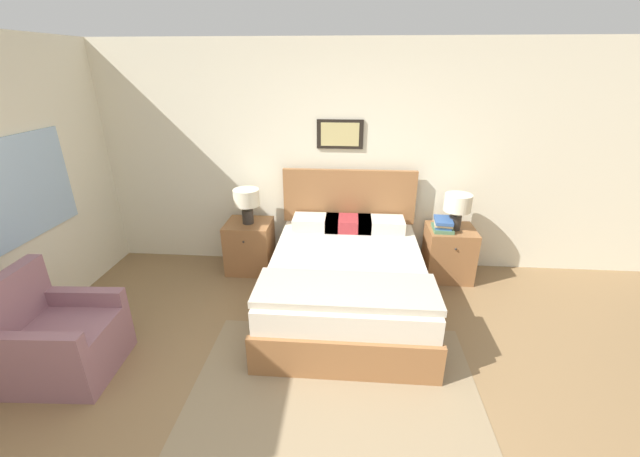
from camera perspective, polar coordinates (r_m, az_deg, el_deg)
The scene contains 13 objects.
wall_back at distance 4.63m, azimuth 1.81°, elevation 9.97°, with size 7.80×0.09×2.60m.
wall_left at distance 4.38m, azimuth -38.04°, elevation 4.28°, with size 0.08×5.20×2.60m.
area_rug_main at distance 3.33m, azimuth 2.20°, elevation -21.56°, with size 2.21×1.48×0.01m.
bed at distance 4.00m, azimuth 3.87°, elevation -7.41°, with size 1.55×2.01×1.22m.
armchair at distance 3.86m, azimuth -33.72°, elevation -13.37°, with size 0.79×0.74×0.89m.
nightstand_near_window at distance 4.80m, azimuth -10.16°, elevation -2.52°, with size 0.53×0.50×0.61m.
nightstand_by_door at distance 4.80m, azimuth 18.20°, elevation -3.37°, with size 0.53×0.50×0.61m.
table_lamp_near_window at distance 4.57m, azimuth -10.63°, elevation 4.07°, with size 0.30×0.30×0.41m.
table_lamp_by_door at distance 4.58m, azimuth 19.37°, elevation 3.17°, with size 0.30×0.30×0.41m.
book_thick_bottom at distance 4.60m, azimuth 17.39°, elevation 0.01°, with size 0.22×0.27×0.04m.
book_hardcover_middle at distance 4.59m, azimuth 17.44°, elevation 0.41°, with size 0.20×0.24×0.03m.
book_novel_upper at distance 4.58m, azimuth 17.48°, elevation 0.76°, with size 0.22×0.26×0.03m.
book_slim_near_top at distance 4.57m, azimuth 17.53°, elevation 1.13°, with size 0.21×0.29×0.04m.
Camera 1 is at (0.21, -1.68, 2.34)m, focal length 22.00 mm.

